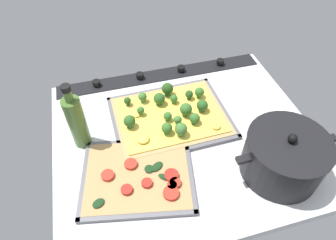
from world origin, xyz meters
TOP-DOWN VIEW (x-y plane):
  - ground_plane at (0.00, 0.00)cm, footprint 80.70×68.53cm
  - stove_control_panel at (0.00, -30.76)cm, footprint 77.47×7.00cm
  - baking_tray_front at (2.69, -8.01)cm, footprint 38.05×30.06cm
  - broccoli_pizza at (2.55, -8.11)cm, footprint 35.60×27.61cm
  - baking_tray_back at (17.44, 11.01)cm, footprint 34.89×30.50cm
  - veggie_pizza_back at (17.00, 11.50)cm, footprint 32.06×27.68cm
  - cooking_pot at (-21.25, 19.25)cm, footprint 28.67×21.90cm
  - oil_bottle at (31.00, -5.67)cm, footprint 5.16×5.16cm

SIDE VIEW (x-z plane):
  - ground_plane at x=0.00cm, z-range -3.00..0.00cm
  - baking_tray_front at x=2.69cm, z-range -0.29..1.01cm
  - baking_tray_back at x=17.44cm, z-range -0.28..1.02cm
  - stove_control_panel at x=0.00cm, z-range -0.75..1.85cm
  - veggie_pizza_back at x=17.00cm, z-range 0.15..2.05cm
  - broccoli_pizza at x=2.55cm, z-range -0.96..5.26cm
  - cooking_pot at x=-21.25cm, z-range -1.16..14.11cm
  - oil_bottle at x=31.00cm, z-range -1.87..20.68cm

